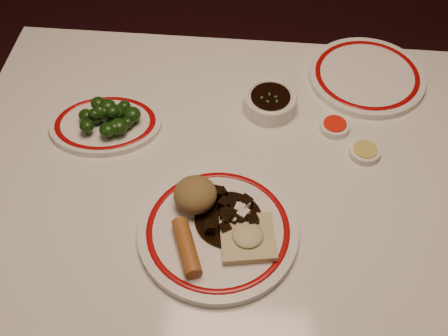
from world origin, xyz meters
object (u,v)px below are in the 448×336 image
main_plate (218,231)px  stirfry_heap (231,215)px  fried_wonton (248,237)px  soy_bowl (270,103)px  broccoli_pile (108,115)px  broccoli_plate (106,124)px  rice_mound (195,195)px  dining_table (241,206)px  spring_roll (187,247)px

main_plate → stirfry_heap: size_ratio=2.54×
fried_wonton → soy_bowl: bearing=85.8°
fried_wonton → stirfry_heap: size_ratio=0.89×
broccoli_pile → soy_bowl: size_ratio=1.17×
fried_wonton → broccoli_plate: 0.43m
main_plate → rice_mound: size_ratio=3.95×
main_plate → rice_mound: rice_mound is taller
dining_table → fried_wonton: 0.19m
fried_wonton → broccoli_pile: bearing=139.8°
spring_roll → fried_wonton: spring_roll is taller
fried_wonton → spring_roll: bearing=-162.7°
dining_table → broccoli_plate: 0.34m
main_plate → fried_wonton: size_ratio=2.86×
stirfry_heap → main_plate: bearing=-130.2°
dining_table → main_plate: bearing=-105.3°
rice_mound → broccoli_plate: rice_mound is taller
broccoli_pile → main_plate: bearing=-43.5°
main_plate → broccoli_pile: 0.36m
dining_table → soy_bowl: bearing=77.3°
fried_wonton → main_plate: bearing=160.3°
dining_table → rice_mound: (-0.08, -0.08, 0.14)m
dining_table → stirfry_heap: (-0.01, -0.11, 0.12)m
dining_table → spring_roll: 0.24m
main_plate → stirfry_heap: 0.04m
stirfry_heap → broccoli_plate: 0.37m
fried_wonton → stirfry_heap: stirfry_heap is taller
broccoli_pile → fried_wonton: bearing=-40.2°
broccoli_plate → broccoli_pile: size_ratio=1.97×
main_plate → fried_wonton: (0.06, -0.02, 0.02)m
soy_bowl → spring_roll: bearing=-108.8°
stirfry_heap → soy_bowl: stirfry_heap is taller
fried_wonton → stirfry_heap: (-0.03, 0.05, 0.00)m
dining_table → fried_wonton: (0.02, -0.15, 0.12)m
main_plate → rice_mound: 0.08m
spring_roll → fried_wonton: bearing=-3.8°
rice_mound → soy_bowl: bearing=65.5°
spring_roll → broccoli_pile: 0.37m
broccoli_plate → soy_bowl: bearing=14.0°
main_plate → soy_bowl: (0.08, 0.34, 0.01)m
broccoli_plate → broccoli_pile: 0.03m
stirfry_heap → spring_roll: bearing=-132.5°
stirfry_heap → broccoli_plate: size_ratio=0.48×
broccoli_pile → soy_bowl: bearing=14.8°
dining_table → broccoli_pile: (-0.30, 0.12, 0.13)m
rice_mound → spring_roll: rice_mound is taller
fried_wonton → soy_bowl: (0.03, 0.36, -0.01)m
stirfry_heap → fried_wonton: bearing=-52.6°
stirfry_heap → rice_mound: bearing=158.6°
rice_mound → broccoli_pile: 0.29m
spring_roll → stirfry_heap: 0.11m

